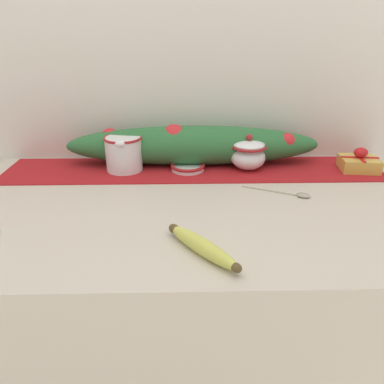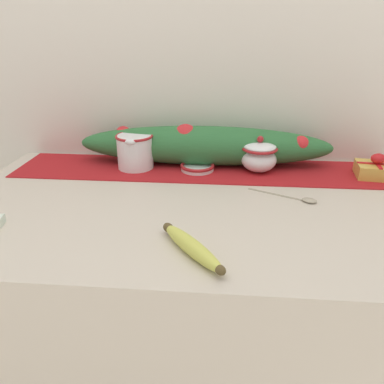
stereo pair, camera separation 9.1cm
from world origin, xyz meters
name	(u,v)px [view 1 (the left image)]	position (x,y,z in m)	size (l,w,h in m)	color
countertop	(195,335)	(0.00, 0.00, 0.46)	(1.29, 0.72, 0.91)	beige
back_wall	(192,71)	(0.00, 0.38, 1.20)	(2.09, 0.04, 2.40)	silver
table_runner	(193,170)	(0.00, 0.24, 0.92)	(1.18, 0.23, 0.00)	#A8191E
cream_pitcher	(124,152)	(-0.22, 0.24, 0.98)	(0.12, 0.14, 0.11)	white
sugar_bowl	(248,154)	(0.17, 0.24, 0.97)	(0.11, 0.11, 0.11)	white
small_dish	(188,167)	(-0.02, 0.23, 0.93)	(0.11, 0.11, 0.02)	white
banana	(202,246)	(0.00, -0.24, 0.93)	(0.15, 0.18, 0.03)	#CCD156
spoon	(298,194)	(0.28, 0.03, 0.92)	(0.18, 0.10, 0.01)	#A89E89
gift_box	(359,163)	(0.52, 0.22, 0.94)	(0.12, 0.11, 0.07)	gold
poinsettia_garland	(192,145)	(0.00, 0.29, 0.98)	(0.82, 0.14, 0.13)	#2D6B38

